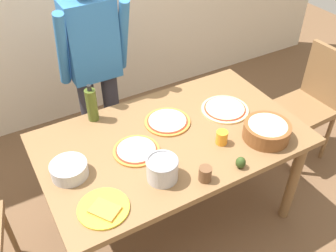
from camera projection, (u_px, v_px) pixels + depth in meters
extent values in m
plane|color=brown|center=(171.00, 215.00, 2.76)|extent=(8.00, 8.00, 0.00)
cube|color=brown|center=(172.00, 139.00, 2.29)|extent=(1.60, 0.96, 0.04)
cylinder|color=brown|center=(293.00, 181.00, 2.54)|extent=(0.07, 0.07, 0.72)
cylinder|color=brown|center=(49.00, 183.00, 2.53)|extent=(0.07, 0.07, 0.72)
cylinder|color=brown|center=(223.00, 118.00, 3.08)|extent=(0.07, 0.07, 0.72)
cylinder|color=#2D2D38|center=(92.00, 126.00, 2.90)|extent=(0.12, 0.12, 0.85)
cylinder|color=#2D2D38|center=(113.00, 119.00, 2.97)|extent=(0.12, 0.12, 0.85)
cube|color=#2D6BAD|center=(91.00, 40.00, 2.49)|extent=(0.34, 0.20, 0.55)
cylinder|color=#2D6BAD|center=(62.00, 50.00, 2.38)|extent=(0.07, 0.21, 0.55)
cylinder|color=#2D6BAD|center=(123.00, 36.00, 2.54)|extent=(0.07, 0.21, 0.55)
cylinder|color=brown|center=(10.00, 233.00, 2.38)|extent=(0.04, 0.04, 0.45)
cube|color=brown|center=(304.00, 109.00, 2.98)|extent=(0.42, 0.42, 0.05)
cube|color=brown|center=(327.00, 76.00, 2.90)|extent=(0.05, 0.38, 0.45)
cylinder|color=brown|center=(268.00, 129.00, 3.18)|extent=(0.04, 0.04, 0.45)
cylinder|color=brown|center=(298.00, 152.00, 2.96)|extent=(0.04, 0.04, 0.45)
cylinder|color=brown|center=(296.00, 116.00, 3.32)|extent=(0.04, 0.04, 0.45)
cylinder|color=brown|center=(327.00, 137.00, 3.10)|extent=(0.04, 0.04, 0.45)
cylinder|color=beige|center=(225.00, 109.00, 2.49)|extent=(0.31, 0.31, 0.01)
cylinder|color=#B22D1E|center=(225.00, 108.00, 2.48)|extent=(0.28, 0.28, 0.00)
cylinder|color=beige|center=(225.00, 108.00, 2.48)|extent=(0.26, 0.26, 0.00)
cylinder|color=#C67A33|center=(167.00, 122.00, 2.39)|extent=(0.29, 0.29, 0.01)
cylinder|color=#B22D1E|center=(167.00, 121.00, 2.38)|extent=(0.26, 0.26, 0.00)
cylinder|color=beige|center=(167.00, 120.00, 2.38)|extent=(0.24, 0.24, 0.00)
cylinder|color=#C67A33|center=(136.00, 151.00, 2.18)|extent=(0.27, 0.27, 0.01)
cylinder|color=#B22D1E|center=(136.00, 150.00, 2.17)|extent=(0.24, 0.24, 0.00)
cylinder|color=beige|center=(136.00, 149.00, 2.17)|extent=(0.22, 0.22, 0.00)
cylinder|color=gold|center=(103.00, 208.00, 1.85)|extent=(0.26, 0.26, 0.01)
cube|color=#CC8438|center=(105.00, 210.00, 1.83)|extent=(0.16, 0.17, 0.01)
cylinder|color=brown|center=(267.00, 131.00, 2.24)|extent=(0.28, 0.28, 0.10)
ellipsoid|color=beige|center=(268.00, 126.00, 2.22)|extent=(0.25, 0.25, 0.05)
cylinder|color=#B7B7BC|center=(69.00, 170.00, 2.01)|extent=(0.20, 0.20, 0.08)
cylinder|color=#47561E|center=(92.00, 105.00, 2.35)|extent=(0.07, 0.07, 0.22)
cylinder|color=black|center=(89.00, 88.00, 2.27)|extent=(0.03, 0.03, 0.04)
cylinder|color=#B7B7BC|center=(162.00, 170.00, 1.98)|extent=(0.17, 0.17, 0.12)
torus|color=#A5A5AD|center=(162.00, 161.00, 1.94)|extent=(0.17, 0.17, 0.01)
cylinder|color=orange|center=(222.00, 137.00, 2.21)|extent=(0.07, 0.07, 0.08)
cylinder|color=brown|center=(205.00, 174.00, 1.98)|extent=(0.07, 0.07, 0.08)
ellipsoid|color=#2D4219|center=(241.00, 163.00, 2.06)|extent=(0.06, 0.06, 0.07)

